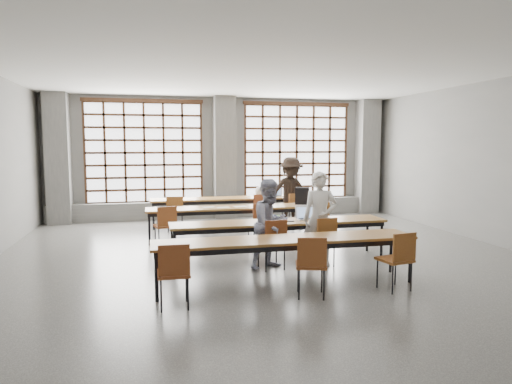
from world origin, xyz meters
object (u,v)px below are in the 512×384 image
at_px(desk_row_b, 236,209).
at_px(chair_front_right, 323,237).
at_px(chair_mid_centre, 260,219).
at_px(chair_mid_right, 320,216).
at_px(student_back, 291,192).
at_px(laptop_front, 306,216).
at_px(chair_back_mid, 262,207).
at_px(desk_row_a, 227,200).
at_px(chair_mid_left, 166,222).
at_px(chair_back_left, 175,210).
at_px(plastic_bag, 260,191).
at_px(chair_near_left, 174,269).
at_px(red_pouch, 174,270).
at_px(green_box, 276,218).
at_px(mouse, 328,218).
at_px(student_male, 320,219).
at_px(phone, 290,221).
at_px(student_female, 271,224).
at_px(chair_near_right, 398,255).
at_px(desk_row_d, 286,242).
at_px(backpack, 302,196).
at_px(laptop_back, 276,194).
at_px(chair_near_mid, 311,260).
at_px(chair_back_right, 293,206).
at_px(desk_row_c, 279,225).
at_px(chair_front_left, 273,239).

distance_m(desk_row_b, chair_front_right, 2.92).
distance_m(chair_mid_centre, chair_mid_right, 1.37).
bearing_deg(chair_mid_right, student_back, 92.48).
distance_m(student_back, laptop_front, 3.33).
xyz_separation_m(desk_row_b, student_back, (1.70, 1.25, 0.24)).
bearing_deg(desk_row_b, chair_back_mid, 52.08).
relative_size(desk_row_a, chair_mid_left, 4.55).
xyz_separation_m(chair_back_left, plastic_bag, (2.30, 0.68, 0.34)).
distance_m(chair_near_left, red_pouch, 0.09).
bearing_deg(green_box, chair_mid_centre, 88.54).
distance_m(desk_row_a, mouse, 4.08).
height_order(student_male, laptop_front, student_male).
bearing_deg(desk_row_a, plastic_bag, 3.18).
bearing_deg(green_box, phone, -38.05).
height_order(chair_mid_left, green_box, chair_mid_left).
distance_m(desk_row_b, chair_near_left, 4.53).
xyz_separation_m(desk_row_a, plastic_bag, (0.90, 0.05, 0.21)).
height_order(student_female, green_box, student_female).
relative_size(desk_row_a, student_back, 2.22).
xyz_separation_m(desk_row_a, phone, (0.51, -3.96, 0.07)).
bearing_deg(student_male, chair_near_right, -54.60).
height_order(desk_row_d, red_pouch, desk_row_d).
distance_m(desk_row_a, chair_near_right, 6.18).
distance_m(chair_front_right, backpack, 2.86).
bearing_deg(chair_front_right, green_box, 133.22).
height_order(desk_row_b, chair_near_left, chair_near_left).
height_order(student_back, laptop_back, student_back).
xyz_separation_m(chair_near_left, chair_near_mid, (1.88, 0.00, 0.00)).
bearing_deg(chair_front_right, chair_back_right, 80.00).
relative_size(chair_back_right, backpack, 2.20).
bearing_deg(red_pouch, backpack, 52.69).
bearing_deg(chair_near_right, chair_near_left, -179.98).
bearing_deg(desk_row_c, desk_row_b, 101.43).
bearing_deg(chair_mid_centre, chair_back_mid, 75.06).
xyz_separation_m(chair_mid_right, chair_near_left, (-3.39, -3.61, 0.00)).
bearing_deg(chair_mid_right, chair_back_left, 150.41).
height_order(chair_back_right, phone, chair_back_right).
bearing_deg(backpack, chair_near_mid, -83.58).
relative_size(chair_back_left, red_pouch, 4.40).
bearing_deg(chair_near_left, green_box, 48.18).
relative_size(chair_back_right, laptop_back, 2.16).
height_order(chair_back_left, phone, chair_back_left).
height_order(chair_front_left, chair_front_right, same).
distance_m(chair_back_right, laptop_front, 3.22).
bearing_deg(desk_row_a, chair_near_mid, -88.34).
height_order(chair_near_mid, red_pouch, chair_near_mid).
xyz_separation_m(chair_back_mid, chair_front_left, (-0.74, -3.86, 0.00)).
relative_size(desk_row_b, student_female, 2.58).
bearing_deg(chair_mid_centre, mouse, -57.13).
bearing_deg(phone, chair_back_right, 71.48).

